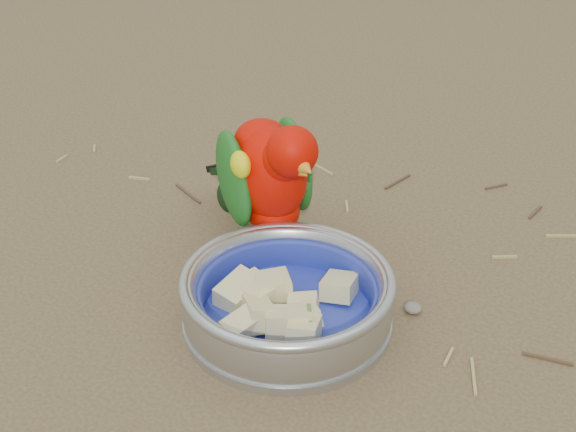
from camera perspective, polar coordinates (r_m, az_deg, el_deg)
The scene contains 6 objects.
ground at distance 0.92m, azimuth -3.79°, elevation -7.68°, with size 60.00×60.00×0.00m, color brown.
food_bowl at distance 0.92m, azimuth -0.04°, elevation -6.69°, with size 0.22×0.22×0.02m, color #B2B2BA.
bowl_wall at distance 0.91m, azimuth -0.04°, elevation -5.19°, with size 0.22×0.22×0.04m, color #B2B2BA, non-canonical shape.
fruit_wedges at distance 0.91m, azimuth -0.04°, elevation -5.54°, with size 0.13×0.13×0.03m, color beige, non-canonical shape.
lory_parrot at distance 1.00m, azimuth -1.17°, elevation 2.00°, with size 0.10×0.22×0.18m, color #C50A00, non-canonical shape.
ground_debris at distance 0.96m, azimuth -0.21°, elevation -5.17°, with size 0.90×0.80×0.01m, color #9E8F52, non-canonical shape.
Camera 1 is at (0.43, -0.58, 0.57)m, focal length 55.00 mm.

